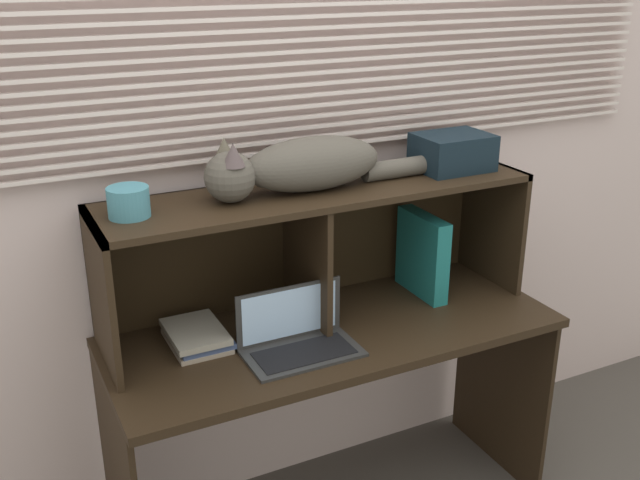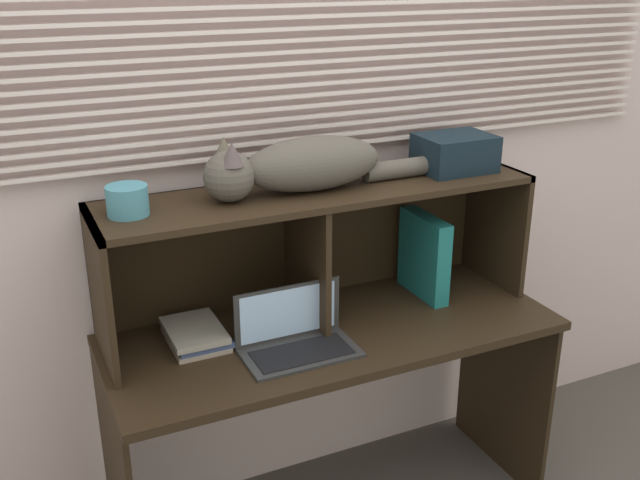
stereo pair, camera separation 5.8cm
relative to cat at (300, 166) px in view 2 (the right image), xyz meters
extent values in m
cube|color=beige|center=(0.07, 0.23, -0.05)|extent=(4.40, 0.04, 2.50)
cube|color=silver|center=(0.07, 0.18, 0.00)|extent=(2.94, 0.02, 0.01)
cube|color=silver|center=(0.07, 0.18, 0.04)|extent=(2.94, 0.02, 0.01)
cube|color=silver|center=(0.07, 0.18, 0.08)|extent=(2.94, 0.02, 0.01)
cube|color=silver|center=(0.07, 0.18, 0.11)|extent=(2.94, 0.02, 0.01)
cube|color=silver|center=(0.07, 0.18, 0.15)|extent=(2.94, 0.02, 0.01)
cube|color=silver|center=(0.07, 0.18, 0.18)|extent=(2.94, 0.02, 0.01)
cube|color=silver|center=(0.07, 0.18, 0.22)|extent=(2.94, 0.02, 0.01)
cube|color=silver|center=(0.07, 0.18, 0.25)|extent=(2.94, 0.02, 0.01)
cube|color=silver|center=(0.07, 0.18, 0.29)|extent=(2.94, 0.02, 0.01)
cube|color=silver|center=(0.07, 0.18, 0.33)|extent=(2.94, 0.02, 0.01)
cube|color=silver|center=(0.07, 0.18, 0.36)|extent=(2.94, 0.02, 0.01)
cube|color=silver|center=(0.07, 0.18, 0.40)|extent=(2.94, 0.02, 0.01)
cube|color=silver|center=(0.07, 0.18, 0.43)|extent=(2.94, 0.02, 0.01)
cube|color=silver|center=(0.07, 0.18, 0.47)|extent=(2.94, 0.02, 0.01)
cube|color=black|center=(0.07, -0.11, -0.55)|extent=(1.49, 0.59, 0.03)
cube|color=black|center=(0.80, -0.11, -0.93)|extent=(0.02, 0.53, 0.74)
cube|color=black|center=(0.07, 0.00, -0.09)|extent=(1.45, 0.36, 0.02)
cube|color=black|center=(-0.65, 0.00, -0.31)|extent=(0.02, 0.36, 0.45)
cube|color=black|center=(0.78, 0.00, -0.31)|extent=(0.02, 0.36, 0.45)
cube|color=black|center=(0.02, 0.00, -0.32)|extent=(0.02, 0.34, 0.43)
cube|color=black|center=(0.07, 0.18, -0.31)|extent=(1.45, 0.01, 0.45)
ellipsoid|color=#4F4A42|center=(0.04, 0.00, 0.00)|extent=(0.46, 0.18, 0.17)
sphere|color=#4F4A42|center=(-0.23, 0.00, -0.01)|extent=(0.16, 0.16, 0.16)
cone|color=#524547|center=(-0.23, -0.04, 0.07)|extent=(0.07, 0.07, 0.07)
cone|color=#534D3F|center=(-0.23, 0.04, 0.07)|extent=(0.07, 0.07, 0.07)
cylinder|color=#4F4A42|center=(0.37, 0.00, -0.05)|extent=(0.28, 0.06, 0.06)
cube|color=#2E2E2E|center=(-0.10, -0.21, -0.53)|extent=(0.36, 0.20, 0.01)
cube|color=#2E2E2E|center=(-0.10, -0.12, -0.44)|extent=(0.36, 0.01, 0.18)
cube|color=#ADD1F9|center=(-0.10, -0.12, -0.44)|extent=(0.32, 0.00, 0.16)
cube|color=black|center=(-0.10, -0.22, -0.52)|extent=(0.30, 0.14, 0.00)
cube|color=#1C7171|center=(0.48, 0.00, -0.39)|extent=(0.06, 0.26, 0.30)
cube|color=gray|center=(-0.37, 0.00, -0.53)|extent=(0.17, 0.24, 0.02)
cube|color=#3B4C75|center=(-0.36, 0.00, -0.51)|extent=(0.17, 0.24, 0.02)
cube|color=gray|center=(-0.37, 0.00, -0.49)|extent=(0.17, 0.24, 0.02)
cylinder|color=teal|center=(-0.54, 0.00, -0.04)|extent=(0.12, 0.12, 0.09)
cube|color=black|center=(0.58, 0.00, -0.02)|extent=(0.25, 0.19, 0.12)
camera|label=1|loc=(-0.94, -2.02, 0.62)|focal=41.40mm
camera|label=2|loc=(-0.88, -2.05, 0.62)|focal=41.40mm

